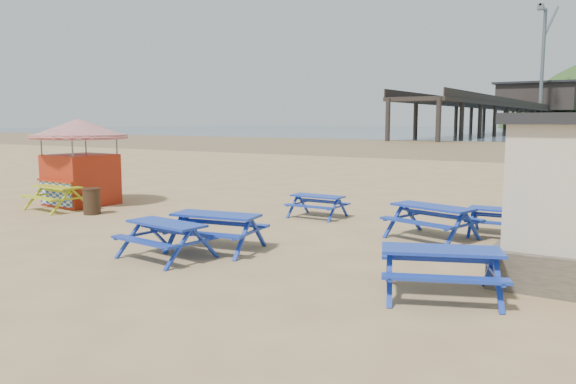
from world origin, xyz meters
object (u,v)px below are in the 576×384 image
Objects in this scene: picnic_table_yellow at (58,198)px; picnic_table_blue_a at (318,206)px; ice_cream_kiosk at (80,151)px; litter_bin at (92,201)px; picnic_table_blue_b at (432,222)px.

picnic_table_blue_a is at bearing 28.28° from picnic_table_yellow.
ice_cream_kiosk reaches higher than litter_bin.
picnic_table_blue_a is 0.79× the size of picnic_table_yellow.
ice_cream_kiosk reaches higher than picnic_table_blue_b.
picnic_table_blue_b is 10.72m from litter_bin.
litter_bin reaches higher than picnic_table_yellow.
picnic_table_blue_a is 0.46× the size of ice_cream_kiosk.
picnic_table_yellow is at bearing -154.52° from picnic_table_blue_b.
litter_bin is at bearing -152.45° from picnic_table_blue_a.
picnic_table_yellow is 0.58× the size of ice_cream_kiosk.
picnic_table_blue_b is at bearing -17.73° from picnic_table_blue_a.
litter_bin is (-10.53, -2.02, 0.00)m from picnic_table_blue_b.
picnic_table_yellow is at bearing -179.68° from litter_bin.
picnic_table_yellow is at bearing -157.49° from picnic_table_blue_a.
ice_cream_kiosk is at bearing 109.69° from picnic_table_yellow.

